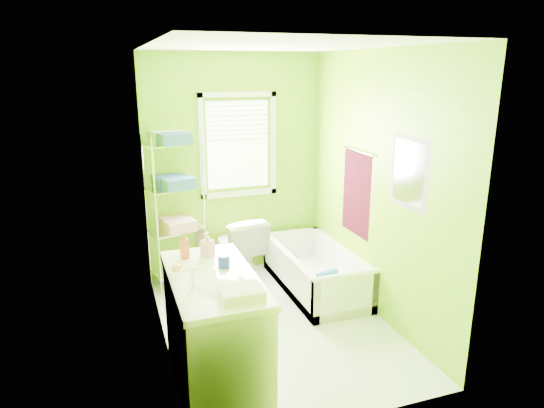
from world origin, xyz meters
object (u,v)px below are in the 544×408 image
object	(u,v)px
bathtub	(316,277)
wire_shelf_unit	(176,193)
vanity	(215,328)
toilet	(237,249)

from	to	relation	value
bathtub	wire_shelf_unit	distance (m)	1.83
bathtub	vanity	xyz separation A→B (m)	(-1.44, -1.28, 0.33)
bathtub	toilet	xyz separation A→B (m)	(-0.78, 0.50, 0.25)
toilet	wire_shelf_unit	distance (m)	0.95
bathtub	vanity	world-z (taller)	vanity
bathtub	vanity	size ratio (longest dim) A/B	1.24
wire_shelf_unit	bathtub	bearing A→B (deg)	-26.92
toilet	wire_shelf_unit	size ratio (longest dim) A/B	0.47
bathtub	wire_shelf_unit	world-z (taller)	wire_shelf_unit
toilet	wire_shelf_unit	world-z (taller)	wire_shelf_unit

